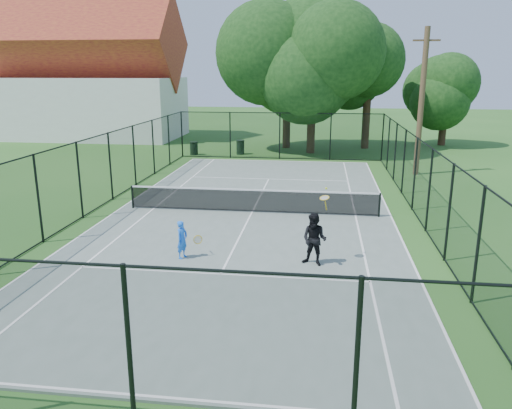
# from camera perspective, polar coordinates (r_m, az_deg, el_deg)

# --- Properties ---
(ground) EXTENTS (120.00, 120.00, 0.00)m
(ground) POSITION_cam_1_polar(r_m,az_deg,el_deg) (20.12, -0.45, -1.04)
(ground) COLOR #28591E
(tennis_court) EXTENTS (11.00, 24.00, 0.06)m
(tennis_court) POSITION_cam_1_polar(r_m,az_deg,el_deg) (20.11, -0.45, -0.96)
(tennis_court) COLOR slate
(tennis_court) RESTS_ON ground
(tennis_net) EXTENTS (10.08, 0.08, 0.95)m
(tennis_net) POSITION_cam_1_polar(r_m,az_deg,el_deg) (19.97, -0.45, 0.55)
(tennis_net) COLOR black
(tennis_net) RESTS_ON tennis_court
(fence) EXTENTS (13.10, 26.10, 3.00)m
(fence) POSITION_cam_1_polar(r_m,az_deg,el_deg) (19.76, -0.46, 3.14)
(fence) COLOR black
(fence) RESTS_ON ground
(tree_near_left) EXTENTS (8.01, 8.01, 10.44)m
(tree_near_left) POSITION_cam_1_polar(r_m,az_deg,el_deg) (37.23, 3.62, 16.34)
(tree_near_left) COLOR #332114
(tree_near_left) RESTS_ON ground
(tree_near_mid) EXTENTS (7.18, 7.18, 9.39)m
(tree_near_mid) POSITION_cam_1_polar(r_m,az_deg,el_deg) (34.91, 6.51, 15.31)
(tree_near_mid) COLOR #332114
(tree_near_mid) RESTS_ON ground
(tree_near_right) EXTENTS (5.67, 5.67, 7.82)m
(tree_near_right) POSITION_cam_1_polar(r_m,az_deg,el_deg) (37.78, 12.72, 13.78)
(tree_near_right) COLOR #332114
(tree_near_right) RESTS_ON ground
(tree_far_right) EXTENTS (4.79, 4.79, 6.34)m
(tree_far_right) POSITION_cam_1_polar(r_m,az_deg,el_deg) (41.15, 20.90, 11.80)
(tree_far_right) COLOR #332114
(tree_far_right) RESTS_ON ground
(building) EXTENTS (15.30, 8.15, 11.87)m
(building) POSITION_cam_1_polar(r_m,az_deg,el_deg) (45.61, -18.62, 13.49)
(building) COLOR silver
(building) RESTS_ON ground
(trash_bin_left) EXTENTS (0.58, 0.58, 0.90)m
(trash_bin_left) POSITION_cam_1_polar(r_m,az_deg,el_deg) (34.51, -7.11, 6.40)
(trash_bin_left) COLOR black
(trash_bin_left) RESTS_ON ground
(trash_bin_right) EXTENTS (0.58, 0.58, 0.97)m
(trash_bin_right) POSITION_cam_1_polar(r_m,az_deg,el_deg) (34.46, -1.80, 6.57)
(trash_bin_right) COLOR black
(trash_bin_right) RESTS_ON ground
(utility_pole) EXTENTS (1.40, 0.30, 7.80)m
(utility_pole) POSITION_cam_1_polar(r_m,az_deg,el_deg) (28.68, 18.39, 11.08)
(utility_pole) COLOR #4C3823
(utility_pole) RESTS_ON ground
(player_blue) EXTENTS (0.79, 0.50, 1.17)m
(player_blue) POSITION_cam_1_polar(r_m,az_deg,el_deg) (15.27, -8.41, -3.98)
(player_blue) COLOR blue
(player_blue) RESTS_ON tennis_court
(player_black) EXTENTS (0.91, 1.03, 2.21)m
(player_black) POSITION_cam_1_polar(r_m,az_deg,el_deg) (14.61, 6.70, -3.98)
(player_black) COLOR black
(player_black) RESTS_ON tennis_court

